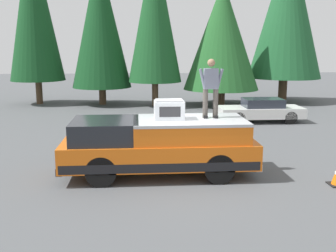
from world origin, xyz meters
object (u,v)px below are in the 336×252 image
(compressor_unit, at_px, (169,109))
(parked_car_white, at_px, (261,110))
(pickup_truck, at_px, (159,146))
(person_on_truck_bed, at_px, (211,87))

(compressor_unit, relative_size, parked_car_white, 0.20)
(pickup_truck, relative_size, compressor_unit, 6.60)
(compressor_unit, relative_size, person_on_truck_bed, 0.50)
(pickup_truck, xyz_separation_m, person_on_truck_bed, (0.16, -1.50, 1.68))
(pickup_truck, height_order, parked_car_white, pickup_truck)
(compressor_unit, bearing_deg, person_on_truck_bed, -83.26)
(pickup_truck, distance_m, parked_car_white, 9.66)
(compressor_unit, height_order, parked_car_white, compressor_unit)
(compressor_unit, distance_m, parked_car_white, 9.58)
(compressor_unit, distance_m, person_on_truck_bed, 1.37)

